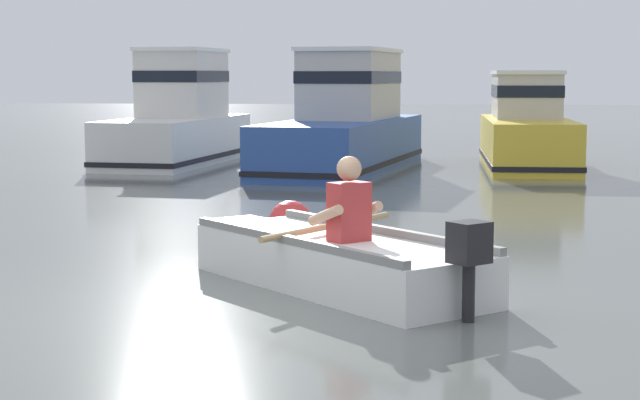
{
  "coord_description": "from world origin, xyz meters",
  "views": [
    {
      "loc": [
        1.7,
        -8.22,
        1.9
      ],
      "look_at": [
        0.4,
        3.12,
        0.55
      ],
      "focal_mm": 59.91,
      "sensor_mm": 36.0,
      "label": 1
    }
  ],
  "objects_px": {
    "mooring_buoy": "(290,222)",
    "moored_boat_blue": "(345,125)",
    "rowboat_with_person": "(334,259)",
    "moored_boat_white": "(178,121)",
    "moored_boat_yellow": "(527,131)"
  },
  "relations": [
    {
      "from": "mooring_buoy",
      "to": "moored_boat_blue",
      "type": "bearing_deg",
      "value": 91.59
    },
    {
      "from": "rowboat_with_person",
      "to": "mooring_buoy",
      "type": "distance_m",
      "value": 2.44
    },
    {
      "from": "moored_boat_white",
      "to": "moored_boat_yellow",
      "type": "xyz_separation_m",
      "value": [
        7.37,
        -0.14,
        -0.15
      ]
    },
    {
      "from": "rowboat_with_person",
      "to": "moored_boat_blue",
      "type": "distance_m",
      "value": 12.07
    },
    {
      "from": "rowboat_with_person",
      "to": "moored_boat_yellow",
      "type": "xyz_separation_m",
      "value": [
        2.68,
        12.91,
        0.49
      ]
    },
    {
      "from": "moored_boat_white",
      "to": "moored_boat_blue",
      "type": "xyz_separation_m",
      "value": [
        3.69,
        -1.04,
        -0.01
      ]
    },
    {
      "from": "mooring_buoy",
      "to": "moored_boat_yellow",
      "type": "bearing_deg",
      "value": 72.15
    },
    {
      "from": "moored_boat_white",
      "to": "mooring_buoy",
      "type": "xyz_separation_m",
      "value": [
        3.96,
        -10.72,
        -0.65
      ]
    },
    {
      "from": "moored_boat_white",
      "to": "moored_boat_blue",
      "type": "relative_size",
      "value": 0.81
    },
    {
      "from": "moored_boat_blue",
      "to": "rowboat_with_person",
      "type": "bearing_deg",
      "value": -85.26
    },
    {
      "from": "moored_boat_yellow",
      "to": "mooring_buoy",
      "type": "height_order",
      "value": "moored_boat_yellow"
    },
    {
      "from": "moored_boat_white",
      "to": "mooring_buoy",
      "type": "relative_size",
      "value": 10.96
    },
    {
      "from": "rowboat_with_person",
      "to": "moored_boat_white",
      "type": "distance_m",
      "value": 13.88
    },
    {
      "from": "moored_boat_yellow",
      "to": "mooring_buoy",
      "type": "bearing_deg",
      "value": -107.85
    },
    {
      "from": "moored_boat_blue",
      "to": "mooring_buoy",
      "type": "relative_size",
      "value": 13.6
    }
  ]
}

